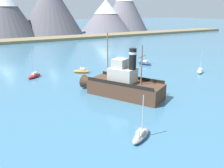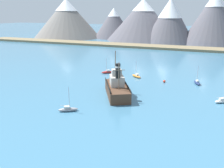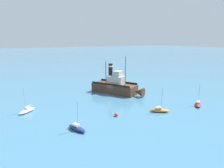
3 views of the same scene
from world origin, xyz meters
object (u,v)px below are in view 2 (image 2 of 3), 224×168
object	(u,v)px
old_tugboat	(117,87)
mooring_buoy	(164,81)
sailboat_white	(223,101)
sailboat_grey	(68,109)
sailboat_navy	(197,82)
sailboat_red	(107,72)
sailboat_orange	(136,76)

from	to	relation	value
old_tugboat	mooring_buoy	world-z (taller)	old_tugboat
sailboat_white	old_tugboat	bearing A→B (deg)	-171.06
old_tugboat	sailboat_grey	size ratio (longest dim) A/B	2.92
old_tugboat	mooring_buoy	size ratio (longest dim) A/B	20.20
sailboat_grey	sailboat_white	xyz separation A→B (m)	(28.24, 16.02, 0.00)
sailboat_white	sailboat_navy	size ratio (longest dim) A/B	1.00
sailboat_white	sailboat_navy	distance (m)	13.72
sailboat_grey	sailboat_navy	distance (m)	36.33
sailboat_red	mooring_buoy	xyz separation A→B (m)	(18.47, -3.76, -0.07)
mooring_buoy	sailboat_grey	bearing A→B (deg)	-117.97
sailboat_orange	sailboat_red	xyz separation A→B (m)	(-9.88, 1.35, 0.00)
sailboat_grey	sailboat_white	distance (m)	32.47
sailboat_orange	sailboat_white	size ratio (longest dim) A/B	1.00
old_tugboat	sailboat_grey	xyz separation A→B (m)	(-5.48, -12.44, -1.40)
sailboat_grey	sailboat_red	world-z (taller)	same
sailboat_orange	sailboat_navy	bearing A→B (deg)	-1.68
sailboat_navy	sailboat_orange	bearing A→B (deg)	178.32
sailboat_grey	sailboat_red	bearing A→B (deg)	98.15
old_tugboat	sailboat_white	world-z (taller)	old_tugboat
sailboat_orange	mooring_buoy	size ratio (longest dim) A/B	6.93
sailboat_orange	sailboat_red	bearing A→B (deg)	172.21
sailboat_navy	mooring_buoy	size ratio (longest dim) A/B	6.93
sailboat_grey	mooring_buoy	world-z (taller)	sailboat_grey
old_tugboat	mooring_buoy	xyz separation A→B (m)	(8.64, 14.15, -1.48)
sailboat_orange	mooring_buoy	distance (m)	8.91
sailboat_grey	mooring_buoy	distance (m)	30.11
old_tugboat	sailboat_grey	distance (m)	13.66
sailboat_grey	mooring_buoy	bearing A→B (deg)	62.03
sailboat_white	sailboat_orange	bearing A→B (deg)	150.25
old_tugboat	sailboat_white	xyz separation A→B (m)	(22.76, 3.58, -1.40)
sailboat_white	sailboat_navy	bearing A→B (deg)	114.56
sailboat_white	mooring_buoy	xyz separation A→B (m)	(-14.12, 10.57, -0.07)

